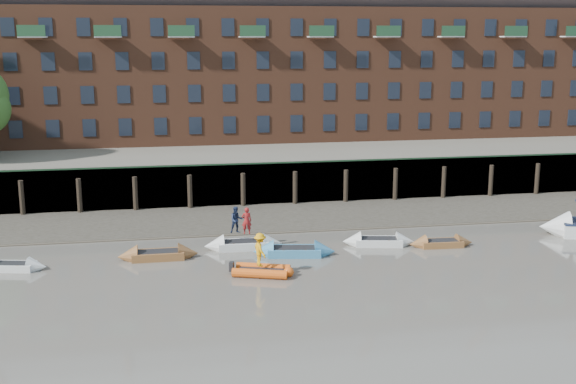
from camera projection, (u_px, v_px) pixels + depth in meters
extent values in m
plane|color=#615C53|center=(337.00, 311.00, 34.20)|extent=(220.00, 220.00, 0.00)
cube|color=#3D382F|center=(277.00, 218.00, 51.52)|extent=(110.00, 8.00, 0.50)
cube|color=#4C4336|center=(285.00, 230.00, 48.25)|extent=(110.00, 1.60, 0.10)
cube|color=#2D2A26|center=(268.00, 184.00, 55.41)|extent=(110.00, 0.80, 3.20)
cylinder|color=black|center=(22.00, 198.00, 51.82)|extent=(0.36, 0.36, 2.60)
cylinder|color=black|center=(79.00, 196.00, 52.50)|extent=(0.36, 0.36, 2.60)
cylinder|color=black|center=(135.00, 194.00, 53.17)|extent=(0.36, 0.36, 2.60)
cylinder|color=black|center=(190.00, 192.00, 53.84)|extent=(0.36, 0.36, 2.60)
cylinder|color=black|center=(243.00, 190.00, 54.51)|extent=(0.36, 0.36, 2.60)
cylinder|color=black|center=(295.00, 188.00, 55.18)|extent=(0.36, 0.36, 2.60)
cylinder|color=black|center=(346.00, 186.00, 55.85)|extent=(0.36, 0.36, 2.60)
cylinder|color=black|center=(395.00, 184.00, 56.53)|extent=(0.36, 0.36, 2.60)
cylinder|color=black|center=(444.00, 183.00, 57.20)|extent=(0.36, 0.36, 2.60)
cylinder|color=black|center=(491.00, 181.00, 57.87)|extent=(0.36, 0.36, 2.60)
cylinder|color=black|center=(537.00, 179.00, 58.54)|extent=(0.36, 0.36, 2.60)
cube|color=#264C2D|center=(268.00, 163.00, 54.76)|extent=(110.00, 0.06, 0.10)
cube|color=#5E594D|center=(247.00, 155.00, 68.49)|extent=(110.00, 28.00, 3.20)
cube|color=brown|center=(245.00, 73.00, 67.82)|extent=(80.00, 10.00, 12.00)
cube|color=black|center=(16.00, 129.00, 60.53)|extent=(1.10, 0.12, 1.50)
cube|color=black|center=(53.00, 129.00, 61.04)|extent=(1.10, 0.12, 1.50)
cube|color=black|center=(89.00, 128.00, 61.54)|extent=(1.10, 0.12, 1.50)
cube|color=black|center=(125.00, 127.00, 62.05)|extent=(1.10, 0.12, 1.50)
cube|color=black|center=(161.00, 126.00, 62.55)|extent=(1.10, 0.12, 1.50)
cube|color=black|center=(195.00, 126.00, 63.05)|extent=(1.10, 0.12, 1.50)
cube|color=black|center=(230.00, 125.00, 63.56)|extent=(1.10, 0.12, 1.50)
cube|color=black|center=(263.00, 124.00, 64.06)|extent=(1.10, 0.12, 1.50)
cube|color=black|center=(296.00, 123.00, 64.56)|extent=(1.10, 0.12, 1.50)
cube|color=black|center=(329.00, 123.00, 65.07)|extent=(1.10, 0.12, 1.50)
cube|color=black|center=(361.00, 122.00, 65.57)|extent=(1.10, 0.12, 1.50)
cube|color=black|center=(393.00, 121.00, 66.07)|extent=(1.10, 0.12, 1.50)
cube|color=black|center=(424.00, 121.00, 66.58)|extent=(1.10, 0.12, 1.50)
cube|color=black|center=(455.00, 120.00, 67.08)|extent=(1.10, 0.12, 1.50)
cube|color=black|center=(485.00, 119.00, 67.59)|extent=(1.10, 0.12, 1.50)
cube|color=black|center=(515.00, 119.00, 68.09)|extent=(1.10, 0.12, 1.50)
cube|color=black|center=(544.00, 118.00, 68.59)|extent=(1.10, 0.12, 1.50)
cube|color=black|center=(573.00, 118.00, 69.10)|extent=(1.10, 0.12, 1.50)
cube|color=black|center=(13.00, 96.00, 59.93)|extent=(1.10, 0.12, 1.50)
cube|color=black|center=(51.00, 95.00, 60.44)|extent=(1.10, 0.12, 1.50)
cube|color=black|center=(87.00, 95.00, 60.94)|extent=(1.10, 0.12, 1.50)
cube|color=black|center=(124.00, 94.00, 61.44)|extent=(1.10, 0.12, 1.50)
cube|color=black|center=(159.00, 94.00, 61.95)|extent=(1.10, 0.12, 1.50)
cube|color=black|center=(195.00, 93.00, 62.45)|extent=(1.10, 0.12, 1.50)
cube|color=black|center=(229.00, 93.00, 62.95)|extent=(1.10, 0.12, 1.50)
cube|color=black|center=(263.00, 92.00, 63.46)|extent=(1.10, 0.12, 1.50)
cube|color=black|center=(297.00, 92.00, 63.96)|extent=(1.10, 0.12, 1.50)
cube|color=black|center=(329.00, 92.00, 64.47)|extent=(1.10, 0.12, 1.50)
cube|color=black|center=(362.00, 91.00, 64.97)|extent=(1.10, 0.12, 1.50)
cube|color=black|center=(394.00, 91.00, 65.47)|extent=(1.10, 0.12, 1.50)
cube|color=black|center=(425.00, 90.00, 65.98)|extent=(1.10, 0.12, 1.50)
cube|color=black|center=(456.00, 90.00, 66.48)|extent=(1.10, 0.12, 1.50)
cube|color=black|center=(487.00, 89.00, 66.98)|extent=(1.10, 0.12, 1.50)
cube|color=black|center=(517.00, 89.00, 67.49)|extent=(1.10, 0.12, 1.50)
cube|color=black|center=(546.00, 89.00, 67.99)|extent=(1.10, 0.12, 1.50)
cube|color=black|center=(576.00, 88.00, 68.49)|extent=(1.10, 0.12, 1.50)
cube|color=black|center=(10.00, 62.00, 59.33)|extent=(1.10, 0.12, 1.50)
cube|color=black|center=(48.00, 62.00, 59.83)|extent=(1.10, 0.12, 1.50)
cube|color=black|center=(85.00, 61.00, 60.34)|extent=(1.10, 0.12, 1.50)
cube|color=black|center=(122.00, 61.00, 60.84)|extent=(1.10, 0.12, 1.50)
cube|color=black|center=(158.00, 61.00, 61.34)|extent=(1.10, 0.12, 1.50)
cube|color=black|center=(194.00, 61.00, 61.85)|extent=(1.10, 0.12, 1.50)
cube|color=black|center=(228.00, 60.00, 62.35)|extent=(1.10, 0.12, 1.50)
cube|color=black|center=(263.00, 60.00, 62.86)|extent=(1.10, 0.12, 1.50)
cube|color=black|center=(297.00, 60.00, 63.36)|extent=(1.10, 0.12, 1.50)
cube|color=black|center=(330.00, 60.00, 63.86)|extent=(1.10, 0.12, 1.50)
cube|color=black|center=(363.00, 60.00, 64.37)|extent=(1.10, 0.12, 1.50)
cube|color=black|center=(395.00, 59.00, 64.87)|extent=(1.10, 0.12, 1.50)
cube|color=black|center=(427.00, 59.00, 65.37)|extent=(1.10, 0.12, 1.50)
cube|color=black|center=(458.00, 59.00, 65.88)|extent=(1.10, 0.12, 1.50)
cube|color=black|center=(489.00, 59.00, 66.38)|extent=(1.10, 0.12, 1.50)
cube|color=black|center=(519.00, 59.00, 66.88)|extent=(1.10, 0.12, 1.50)
cube|color=black|center=(549.00, 58.00, 67.39)|extent=(1.10, 0.12, 1.50)
cube|color=black|center=(7.00, 27.00, 58.73)|extent=(1.10, 0.12, 1.50)
cube|color=black|center=(46.00, 27.00, 59.23)|extent=(1.10, 0.12, 1.50)
cube|color=black|center=(83.00, 27.00, 59.73)|extent=(1.10, 0.12, 1.50)
cube|color=black|center=(120.00, 27.00, 60.24)|extent=(1.10, 0.12, 1.50)
cube|color=black|center=(157.00, 27.00, 60.74)|extent=(1.10, 0.12, 1.50)
cube|color=black|center=(193.00, 27.00, 61.25)|extent=(1.10, 0.12, 1.50)
cube|color=black|center=(228.00, 27.00, 61.75)|extent=(1.10, 0.12, 1.50)
cube|color=black|center=(263.00, 27.00, 62.25)|extent=(1.10, 0.12, 1.50)
cube|color=black|center=(297.00, 27.00, 62.76)|extent=(1.10, 0.12, 1.50)
cube|color=black|center=(330.00, 27.00, 63.26)|extent=(1.10, 0.12, 1.50)
cube|color=black|center=(363.00, 27.00, 63.76)|extent=(1.10, 0.12, 1.50)
cube|color=black|center=(396.00, 27.00, 64.27)|extent=(1.10, 0.12, 1.50)
cube|color=black|center=(428.00, 28.00, 64.77)|extent=(1.10, 0.12, 1.50)
cube|color=black|center=(459.00, 28.00, 65.28)|extent=(1.10, 0.12, 1.50)
cube|color=black|center=(490.00, 28.00, 65.78)|extent=(1.10, 0.12, 1.50)
cube|color=black|center=(521.00, 28.00, 66.28)|extent=(1.10, 0.12, 1.50)
cube|color=black|center=(551.00, 28.00, 66.79)|extent=(1.10, 0.12, 1.50)
cube|color=silver|center=(11.00, 266.00, 40.13)|extent=(2.72, 1.64, 0.40)
cone|color=silver|center=(38.00, 267.00, 40.08)|extent=(1.20, 1.33, 1.15)
cube|color=black|center=(11.00, 263.00, 40.09)|extent=(2.25, 1.28, 0.06)
cube|color=brown|center=(158.00, 255.00, 42.08)|extent=(3.00, 1.37, 0.47)
cone|color=brown|center=(188.00, 253.00, 42.38)|extent=(1.17, 1.36, 1.35)
cone|color=brown|center=(128.00, 257.00, 41.77)|extent=(1.17, 1.36, 1.35)
cube|color=black|center=(158.00, 252.00, 42.03)|extent=(2.50, 1.03, 0.06)
cube|color=silver|center=(243.00, 245.00, 44.11)|extent=(3.09, 1.42, 0.48)
cone|color=silver|center=(272.00, 243.00, 44.39)|extent=(1.21, 1.40, 1.39)
cone|color=silver|center=(214.00, 246.00, 43.83)|extent=(1.21, 1.40, 1.39)
cube|color=black|center=(243.00, 241.00, 44.06)|extent=(2.57, 1.07, 0.06)
cube|color=teal|center=(294.00, 251.00, 42.74)|extent=(3.31, 1.89, 0.49)
cone|color=teal|center=(325.00, 251.00, 42.76)|extent=(1.43, 1.59, 1.41)
cone|color=teal|center=(263.00, 252.00, 42.72)|extent=(1.43, 1.59, 1.41)
cube|color=black|center=(294.00, 248.00, 42.69)|extent=(2.74, 1.46, 0.06)
cube|color=silver|center=(378.00, 242.00, 44.82)|extent=(3.06, 1.81, 0.45)
cone|color=silver|center=(405.00, 242.00, 44.80)|extent=(1.34, 1.48, 1.30)
cone|color=silver|center=(352.00, 242.00, 44.84)|extent=(1.34, 1.48, 1.30)
cube|color=black|center=(379.00, 238.00, 44.78)|extent=(2.53, 1.40, 0.06)
cube|color=brown|center=(441.00, 243.00, 44.55)|extent=(2.62, 1.28, 0.40)
cone|color=brown|center=(464.00, 242.00, 44.73)|extent=(1.05, 1.20, 1.16)
cone|color=brown|center=(418.00, 244.00, 44.37)|extent=(1.05, 1.20, 1.16)
cube|color=black|center=(441.00, 240.00, 44.51)|extent=(2.18, 0.97, 0.06)
cylinder|color=#E15714|center=(263.00, 268.00, 39.78)|extent=(3.00, 1.44, 0.50)
cylinder|color=#E15714|center=(260.00, 274.00, 38.77)|extent=(3.00, 1.44, 0.50)
sphere|color=#E15714|center=(289.00, 272.00, 39.05)|extent=(0.57, 0.57, 0.57)
cube|color=black|center=(261.00, 271.00, 39.27)|extent=(2.64, 1.62, 0.17)
cone|color=silver|center=(554.00, 227.00, 47.18)|extent=(2.44, 2.67, 2.20)
imported|color=maroon|center=(247.00, 221.00, 43.77)|extent=(0.63, 0.43, 1.67)
imported|color=#19233F|center=(236.00, 220.00, 44.00)|extent=(0.86, 0.70, 1.65)
imported|color=orange|center=(260.00, 250.00, 39.01)|extent=(0.95, 1.31, 1.83)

